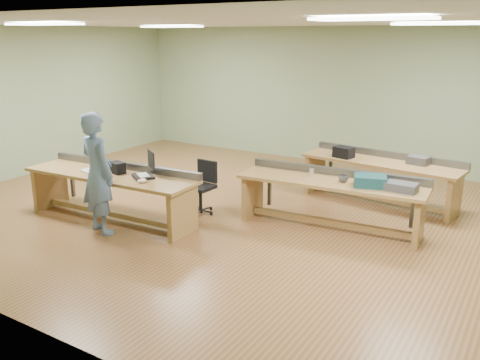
# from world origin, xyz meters

# --- Properties ---
(floor) EXTENTS (10.00, 10.00, 0.00)m
(floor) POSITION_xyz_m (0.00, 0.00, 0.00)
(floor) COLOR #915D37
(floor) RESTS_ON ground
(ceiling) EXTENTS (10.00, 10.00, 0.00)m
(ceiling) POSITION_xyz_m (0.00, 0.00, 3.00)
(ceiling) COLOR silver
(ceiling) RESTS_ON wall_back
(wall_back) EXTENTS (10.00, 0.04, 3.00)m
(wall_back) POSITION_xyz_m (0.00, 4.00, 1.50)
(wall_back) COLOR gray
(wall_back) RESTS_ON floor
(wall_front) EXTENTS (10.00, 0.04, 3.00)m
(wall_front) POSITION_xyz_m (0.00, -4.00, 1.50)
(wall_front) COLOR gray
(wall_front) RESTS_ON floor
(wall_left) EXTENTS (0.04, 8.00, 3.00)m
(wall_left) POSITION_xyz_m (-5.00, 0.00, 1.50)
(wall_left) COLOR gray
(wall_left) RESTS_ON floor
(fluor_panels) EXTENTS (6.20, 3.50, 0.03)m
(fluor_panels) POSITION_xyz_m (0.00, 0.00, 2.97)
(fluor_panels) COLOR white
(fluor_panels) RESTS_ON ceiling
(workbench_front) EXTENTS (2.95, 0.93, 0.86)m
(workbench_front) POSITION_xyz_m (-1.52, -1.30, 0.56)
(workbench_front) COLOR #AC8D48
(workbench_front) RESTS_ON floor
(workbench_mid) EXTENTS (2.81, 0.95, 0.86)m
(workbench_mid) POSITION_xyz_m (1.53, 0.13, 0.55)
(workbench_mid) COLOR #AC8D48
(workbench_mid) RESTS_ON floor
(workbench_back) EXTENTS (2.78, 1.04, 0.86)m
(workbench_back) POSITION_xyz_m (1.80, 1.70, 0.55)
(workbench_back) COLOR #AC8D48
(workbench_back) RESTS_ON floor
(person) EXTENTS (0.74, 0.58, 1.78)m
(person) POSITION_xyz_m (-1.29, -1.79, 0.89)
(person) COLOR #6481A3
(person) RESTS_ON floor
(laptop_base) EXTENTS (0.44, 0.42, 0.04)m
(laptop_base) POSITION_xyz_m (-0.93, -1.23, 0.77)
(laptop_base) COLOR black
(laptop_base) RESTS_ON workbench_front
(laptop_screen) EXTENTS (0.29, 0.20, 0.27)m
(laptop_screen) POSITION_xyz_m (-0.86, -1.12, 1.02)
(laptop_screen) COLOR black
(laptop_screen) RESTS_ON laptop_base
(keyboard) EXTENTS (0.49, 0.27, 0.03)m
(keyboard) POSITION_xyz_m (-1.79, -1.46, 0.76)
(keyboard) COLOR beige
(keyboard) RESTS_ON workbench_front
(trackball_mouse) EXTENTS (0.15, 0.17, 0.06)m
(trackball_mouse) POSITION_xyz_m (-0.77, -1.44, 0.78)
(trackball_mouse) COLOR white
(trackball_mouse) RESTS_ON workbench_front
(camera_bag) EXTENTS (0.29, 0.22, 0.17)m
(camera_bag) POSITION_xyz_m (-1.45, -1.24, 0.84)
(camera_bag) COLOR black
(camera_bag) RESTS_ON workbench_front
(task_chair) EXTENTS (0.48, 0.48, 0.85)m
(task_chair) POSITION_xyz_m (-0.52, -0.31, 0.31)
(task_chair) COLOR black
(task_chair) RESTS_ON floor
(parts_bin_teal) EXTENTS (0.53, 0.46, 0.16)m
(parts_bin_teal) POSITION_xyz_m (2.11, 0.11, 0.83)
(parts_bin_teal) COLOR #143D43
(parts_bin_teal) RESTS_ON workbench_mid
(parts_bin_grey) EXTENTS (0.43, 0.28, 0.11)m
(parts_bin_grey) POSITION_xyz_m (2.55, 0.12, 0.81)
(parts_bin_grey) COLOR #3B3B3D
(parts_bin_grey) RESTS_ON workbench_mid
(mug) EXTENTS (0.16, 0.16, 0.11)m
(mug) POSITION_xyz_m (1.71, 0.11, 0.80)
(mug) COLOR #3B3B3D
(mug) RESTS_ON workbench_mid
(drinks_can) EXTENTS (0.08, 0.08, 0.12)m
(drinks_can) POSITION_xyz_m (1.19, 0.16, 0.81)
(drinks_can) COLOR silver
(drinks_can) RESTS_ON workbench_mid
(storage_box_back) EXTENTS (0.37, 0.30, 0.19)m
(storage_box_back) POSITION_xyz_m (1.16, 1.59, 0.84)
(storage_box_back) COLOR black
(storage_box_back) RESTS_ON workbench_back
(tray_back) EXTENTS (0.37, 0.29, 0.13)m
(tray_back) POSITION_xyz_m (2.39, 1.78, 0.82)
(tray_back) COLOR #3B3B3D
(tray_back) RESTS_ON workbench_back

